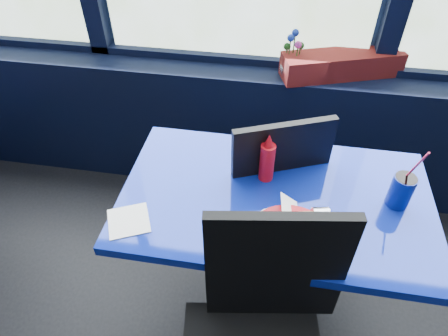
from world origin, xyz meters
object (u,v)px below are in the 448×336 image
(near_table, at_px, (272,226))
(food_basket, at_px, (293,226))
(ketchup_bottle, at_px, (267,160))
(flower_vase, at_px, (292,63))
(chair_near_back, at_px, (289,182))
(soda_cup, at_px, (401,190))
(chair_near_front, at_px, (261,334))
(planter_box, at_px, (342,64))

(near_table, bearing_deg, food_basket, -68.18)
(near_table, relative_size, ketchup_bottle, 5.44)
(near_table, distance_m, ketchup_bottle, 0.30)
(flower_vase, bearing_deg, chair_near_back, -85.41)
(flower_vase, height_order, ketchup_bottle, flower_vase)
(flower_vase, bearing_deg, near_table, -90.79)
(chair_near_back, bearing_deg, ketchup_bottle, 37.13)
(soda_cup, bearing_deg, flower_vase, 119.02)
(chair_near_front, distance_m, chair_near_back, 0.76)
(chair_near_back, bearing_deg, soda_cup, 126.28)
(near_table, bearing_deg, planter_box, 73.10)
(planter_box, bearing_deg, chair_near_back, -128.66)
(food_basket, xyz_separation_m, soda_cup, (0.38, 0.21, 0.04))
(planter_box, bearing_deg, chair_near_front, -120.57)
(chair_near_back, xyz_separation_m, ketchup_bottle, (-0.11, -0.18, 0.29))
(planter_box, xyz_separation_m, soda_cup, (0.18, -0.85, -0.04))
(food_basket, bearing_deg, chair_near_front, -88.30)
(chair_near_back, bearing_deg, food_basket, 68.80)
(ketchup_bottle, bearing_deg, planter_box, 68.12)
(chair_near_front, bearing_deg, planter_box, 70.06)
(chair_near_back, bearing_deg, near_table, 55.79)
(flower_vase, height_order, soda_cup, flower_vase)
(chair_near_back, bearing_deg, planter_box, -131.91)
(ketchup_bottle, xyz_separation_m, soda_cup, (0.50, -0.06, -0.03))
(near_table, height_order, ketchup_bottle, ketchup_bottle)
(near_table, xyz_separation_m, chair_near_front, (0.00, -0.48, 0.03))
(planter_box, distance_m, ketchup_bottle, 0.86)
(chair_near_front, bearing_deg, flower_vase, 80.71)
(planter_box, xyz_separation_m, food_basket, (-0.20, -1.06, -0.08))
(chair_near_back, xyz_separation_m, soda_cup, (0.40, -0.24, 0.26))
(flower_vase, bearing_deg, food_basket, -86.78)
(chair_near_front, height_order, food_basket, chair_near_front)
(planter_box, xyz_separation_m, flower_vase, (-0.26, -0.06, 0.01))
(chair_near_front, xyz_separation_m, food_basket, (0.07, 0.31, 0.18))
(ketchup_bottle, height_order, soda_cup, soda_cup)
(flower_vase, height_order, food_basket, flower_vase)
(near_table, distance_m, chair_near_back, 0.28)
(food_basket, distance_m, soda_cup, 0.44)
(chair_near_front, relative_size, soda_cup, 3.67)
(near_table, relative_size, food_basket, 4.11)
(near_table, relative_size, planter_box, 1.90)
(food_basket, height_order, ketchup_bottle, ketchup_bottle)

